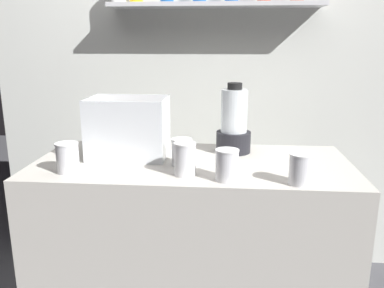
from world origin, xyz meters
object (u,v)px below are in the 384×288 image
Objects in this scene: juice_cup_orange_left at (182,154)px; juice_cup_carrot_far_right at (300,171)px; juice_cup_pomegranate_right at (227,167)px; carrot_display_bin at (128,138)px; blender_pitcher at (234,125)px; juice_cup_beet_middle at (185,160)px; juice_cup_pomegranate_far_left at (68,160)px.

juice_cup_carrot_far_right is (0.47, -0.19, 0.00)m from juice_cup_orange_left.
juice_cup_orange_left is 0.26m from juice_cup_pomegranate_right.
carrot_display_bin is 0.50m from blender_pitcher.
juice_cup_pomegranate_right is (0.45, -0.29, -0.03)m from carrot_display_bin.
juice_cup_carrot_far_right is at bearing -23.28° from carrot_display_bin.
juice_cup_carrot_far_right is (0.44, -0.07, -0.01)m from juice_cup_beet_middle.
juice_cup_beet_middle is at bearing 0.93° from juice_cup_pomegranate_far_left.
juice_cup_pomegranate_far_left is at bearing 176.09° from juice_cup_carrot_far_right.
juice_cup_beet_middle is 1.12× the size of juice_cup_carrot_far_right.
carrot_display_bin is 0.32m from juice_cup_pomegranate_far_left.
juice_cup_orange_left is (0.45, 0.13, -0.00)m from juice_cup_pomegranate_far_left.
juice_cup_pomegranate_right is at bearing -32.71° from carrot_display_bin.
carrot_display_bin is 2.87× the size of juice_cup_pomegranate_right.
juice_cup_beet_middle is (-0.20, -0.36, -0.07)m from blender_pitcher.
juice_cup_pomegranate_far_left is 1.01× the size of juice_cup_pomegranate_right.
juice_cup_orange_left is (0.26, -0.12, -0.04)m from carrot_display_bin.
blender_pitcher is 2.71× the size of juice_cup_pomegranate_right.
juice_cup_pomegranate_right is (0.65, -0.04, 0.00)m from juice_cup_pomegranate_far_left.
blender_pitcher is 0.42m from juice_cup_beet_middle.
juice_cup_pomegranate_right is at bearing -41.92° from juice_cup_orange_left.
carrot_display_bin is 0.29m from juice_cup_orange_left.
juice_cup_beet_middle is 0.17m from juice_cup_pomegranate_right.
juice_cup_pomegranate_right is at bearing 175.63° from juice_cup_carrot_far_right.
blender_pitcher is at bearing 13.64° from carrot_display_bin.
blender_pitcher is (0.48, 0.12, 0.05)m from carrot_display_bin.
carrot_display_bin is 3.00× the size of juice_cup_orange_left.
juice_cup_beet_middle is at bearing -40.12° from carrot_display_bin.
juice_cup_beet_middle is 0.45m from juice_cup_carrot_far_right.
juice_cup_pomegranate_right is at bearing -3.72° from juice_cup_pomegranate_far_left.
blender_pitcher is 0.50m from juice_cup_carrot_far_right.
juice_cup_orange_left is 0.99× the size of juice_cup_carrot_far_right.
blender_pitcher is 2.49× the size of juice_cup_beet_middle.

